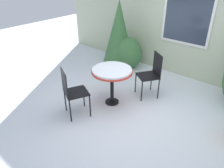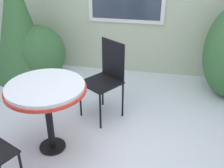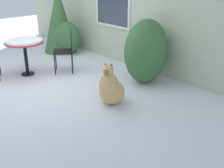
% 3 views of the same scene
% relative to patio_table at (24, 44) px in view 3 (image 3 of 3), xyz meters
% --- Properties ---
extents(ground_plane, '(16.00, 16.00, 0.00)m').
position_rel_patio_table_xyz_m(ground_plane, '(0.55, -0.03, -0.69)').
color(ground_plane, silver).
extents(house_wall, '(8.00, 0.10, 2.89)m').
position_rel_patio_table_xyz_m(house_wall, '(0.55, 2.17, 0.77)').
color(house_wall, '#B2BC9E').
rests_on(house_wall, ground_plane).
extents(shrub_left, '(0.84, 0.66, 0.87)m').
position_rel_patio_table_xyz_m(shrub_left, '(-0.82, 1.62, -0.25)').
color(shrub_left, '#386638').
rests_on(shrub_left, ground_plane).
extents(shrub_middle, '(0.79, 0.98, 1.30)m').
position_rel_patio_table_xyz_m(shrub_middle, '(2.04, 1.61, -0.03)').
color(shrub_middle, '#386638').
rests_on(shrub_middle, ground_plane).
extents(evergreen_bush, '(0.91, 0.91, 1.79)m').
position_rel_patio_table_xyz_m(evergreen_bush, '(-1.11, 1.59, 0.21)').
color(evergreen_bush, '#386638').
rests_on(evergreen_bush, ground_plane).
extents(patio_table, '(0.81, 0.81, 0.78)m').
position_rel_patio_table_xyz_m(patio_table, '(0.00, 0.00, 0.00)').
color(patio_table, black).
rests_on(patio_table, ground_plane).
extents(patio_chair_near_table, '(0.58, 0.58, 0.97)m').
position_rel_patio_table_xyz_m(patio_chair_near_table, '(0.44, 0.77, -0.14)').
color(patio_chair_near_table, black).
rests_on(patio_chair_near_table, ground_plane).
extents(dog, '(0.61, 0.66, 0.78)m').
position_rel_patio_table_xyz_m(dog, '(2.34, 0.39, -0.40)').
color(dog, tan).
rests_on(dog, ground_plane).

